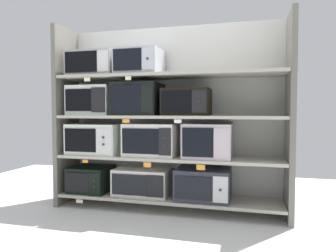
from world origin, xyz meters
TOP-DOWN VIEW (x-y plane):
  - ground at (0.00, -1.00)m, footprint 6.28×6.00m
  - back_panel at (0.00, 0.25)m, footprint 2.48×0.04m
  - upright_left at (-1.17, 0.00)m, footprint 0.05×0.46m
  - upright_right at (1.17, 0.00)m, footprint 0.05×0.46m
  - shelf_0 at (0.00, 0.00)m, footprint 2.28×0.46m
  - microwave_0 at (-0.87, -0.00)m, footprint 0.42×0.42m
  - microwave_1 at (-0.28, -0.00)m, footprint 0.58×0.35m
  - microwave_2 at (0.37, -0.00)m, footprint 0.53×0.43m
  - price_tag_0 at (-0.89, -0.23)m, footprint 0.08×0.00m
  - shelf_1 at (0.00, 0.00)m, footprint 2.28×0.46m
  - microwave_3 at (-0.80, -0.00)m, footprint 0.56×0.42m
  - microwave_4 at (-0.17, -0.00)m, footprint 0.53×0.41m
  - microwave_5 at (0.41, -0.00)m, footprint 0.47×0.42m
  - price_tag_1 at (-0.81, -0.23)m, footprint 0.06×0.00m
  - price_tag_2 at (-0.15, -0.23)m, footprint 0.08×0.00m
  - price_tag_3 at (0.38, -0.23)m, footprint 0.08×0.00m
  - shelf_2 at (0.00, 0.00)m, footprint 2.28×0.46m
  - microwave_6 at (-0.84, -0.00)m, footprint 0.48×0.36m
  - microwave_7 at (-0.32, -0.00)m, footprint 0.47×0.43m
  - microwave_8 at (0.20, -0.00)m, footprint 0.46×0.39m
  - price_tag_4 at (-0.36, -0.23)m, footprint 0.07×0.00m
  - price_tag_5 at (0.16, -0.23)m, footprint 0.07×0.00m
  - shelf_3 at (0.00, 0.00)m, footprint 2.28×0.46m
  - microwave_9 at (-0.82, -0.00)m, footprint 0.52×0.37m
  - microwave_10 at (-0.30, -0.00)m, footprint 0.45×0.41m
  - price_tag_6 at (-0.78, -0.23)m, footprint 0.07×0.00m
  - price_tag_7 at (-0.34, -0.23)m, footprint 0.06×0.00m

SIDE VIEW (x-z plane):
  - ground at x=0.00m, z-range -0.02..0.00m
  - price_tag_0 at x=-0.89m, z-range 0.07..0.10m
  - shelf_0 at x=0.00m, z-range 0.11..0.14m
  - microwave_0 at x=-0.87m, z-range 0.14..0.41m
  - microwave_1 at x=-0.28m, z-range 0.14..0.41m
  - microwave_2 at x=0.37m, z-range 0.14..0.44m
  - price_tag_3 at x=0.38m, z-range 0.47..0.52m
  - price_tag_2 at x=-0.15m, z-range 0.47..0.52m
  - price_tag_1 at x=-0.81m, z-range 0.49..0.52m
  - shelf_1 at x=0.00m, z-range 0.53..0.56m
  - microwave_3 at x=-0.80m, z-range 0.56..0.88m
  - microwave_4 at x=-0.17m, z-range 0.56..0.89m
  - microwave_5 at x=0.41m, z-range 0.56..0.89m
  - price_tag_4 at x=-0.36m, z-range 0.90..0.94m
  - price_tag_5 at x=0.16m, z-range 0.91..0.94m
  - shelf_2 at x=0.00m, z-range 0.94..0.97m
  - back_panel at x=0.00m, z-range 0.00..1.93m
  - upright_left at x=-1.17m, z-range 0.00..1.93m
  - upright_right at x=1.17m, z-range 0.00..1.93m
  - microwave_8 at x=0.20m, z-range 0.97..1.24m
  - microwave_6 at x=-0.84m, z-range 0.97..1.29m
  - microwave_7 at x=-0.32m, z-range 0.97..1.31m
  - price_tag_6 at x=-0.78m, z-range 1.32..1.36m
  - price_tag_7 at x=-0.34m, z-range 1.32..1.36m
  - shelf_3 at x=0.00m, z-range 1.36..1.39m
  - microwave_10 at x=-0.30m, z-range 1.39..1.66m
  - microwave_9 at x=-0.82m, z-range 1.39..1.66m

